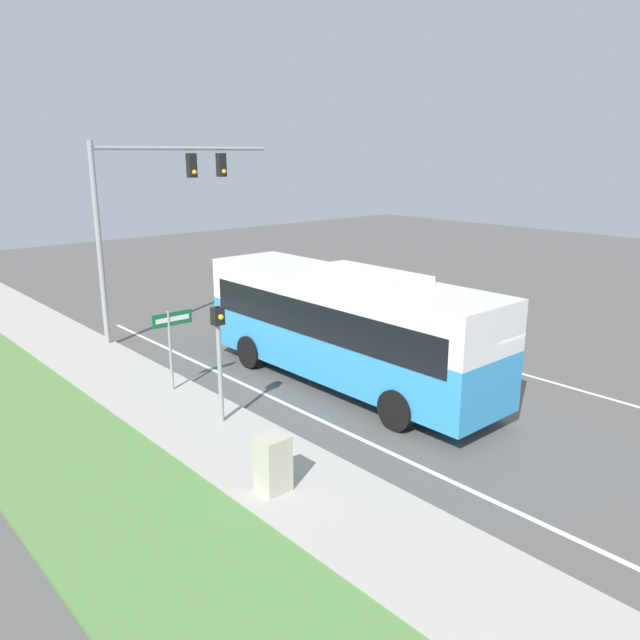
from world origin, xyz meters
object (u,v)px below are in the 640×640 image
Objects in this scene: signal_gantry at (152,199)px; utility_cabinet at (273,463)px; street_sign at (171,336)px; bus at (345,322)px; pedestrian_signal at (219,347)px.

signal_gantry is 13.55m from utility_cabinet.
utility_cabinet is at bearing -101.31° from street_sign.
signal_gantry is at bearing 100.56° from bus.
signal_gantry is at bearing 72.00° from pedestrian_signal.
signal_gantry is 2.32× the size of pedestrian_signal.
signal_gantry is 9.55m from pedestrian_signal.
pedestrian_signal is at bearing -94.08° from street_sign.
pedestrian_signal is at bearing -179.73° from bus.
pedestrian_signal reaches higher than street_sign.
street_sign is (-2.59, -5.76, -3.45)m from signal_gantry.
pedestrian_signal is at bearing 73.17° from utility_cabinet.
utility_cabinet is (-3.88, -12.19, -4.47)m from signal_gantry.
pedestrian_signal is at bearing -108.00° from signal_gantry.
pedestrian_signal is 1.27× the size of street_sign.
signal_gantry reaches higher than utility_cabinet.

